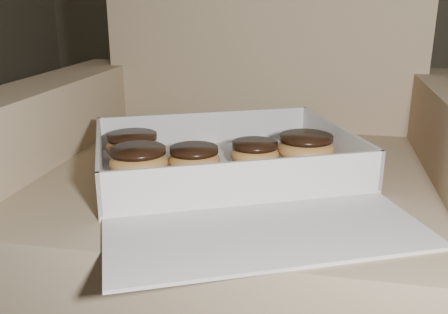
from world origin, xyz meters
TOP-DOWN VIEW (x-y plane):
  - armchair at (-0.41, 0.10)m, footprint 0.90×0.76m
  - bakery_box at (-0.41, -0.03)m, footprint 0.60×0.64m
  - donut_a at (-0.38, 0.03)m, footprint 0.09×0.09m
  - donut_b at (-0.57, -0.06)m, footprint 0.10×0.10m
  - donut_c at (-0.48, -0.03)m, footprint 0.09×0.09m
  - donut_d at (-0.30, 0.07)m, footprint 0.10×0.10m
  - donut_e at (-0.61, 0.02)m, footprint 0.10×0.10m
  - crumb_a at (-0.43, -0.02)m, footprint 0.01×0.01m
  - crumb_b at (-0.51, -0.06)m, footprint 0.01×0.01m
  - crumb_c at (-0.28, -0.01)m, footprint 0.01×0.01m
  - crumb_d at (-0.55, -0.14)m, footprint 0.01×0.01m
  - crumb_e at (-0.27, -0.07)m, footprint 0.01×0.01m

SIDE VIEW (x-z plane):
  - armchair at x=-0.41m, z-range -0.17..0.77m
  - crumb_a at x=-0.43m, z-range 0.43..0.43m
  - crumb_b at x=-0.51m, z-range 0.43..0.43m
  - crumb_c at x=-0.28m, z-range 0.43..0.43m
  - crumb_d at x=-0.55m, z-range 0.43..0.43m
  - crumb_e at x=-0.27m, z-range 0.43..0.43m
  - bakery_box at x=-0.41m, z-range 0.40..0.47m
  - donut_a at x=-0.38m, z-range 0.43..0.48m
  - donut_c at x=-0.48m, z-range 0.43..0.48m
  - donut_e at x=-0.61m, z-range 0.43..0.48m
  - donut_b at x=-0.57m, z-range 0.43..0.48m
  - donut_d at x=-0.30m, z-range 0.43..0.48m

